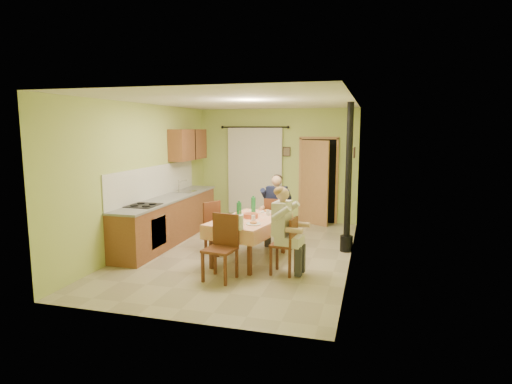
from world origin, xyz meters
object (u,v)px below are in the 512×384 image
(chair_far, at_px, (276,231))
(chair_left, at_px, (218,238))
(dining_table, at_px, (249,239))
(chair_right, at_px, (284,256))
(stove_flue, at_px, (348,198))
(man_right, at_px, (284,220))
(man_far, at_px, (276,202))
(chair_near, at_px, (220,261))

(chair_far, distance_m, chair_left, 1.24)
(dining_table, relative_size, chair_left, 1.87)
(chair_far, relative_size, chair_right, 1.04)
(dining_table, relative_size, stove_flue, 0.64)
(chair_right, relative_size, stove_flue, 0.33)
(dining_table, xyz_separation_m, man_right, (0.72, -0.52, 0.50))
(chair_left, height_order, man_far, man_far)
(chair_right, relative_size, man_far, 0.67)
(chair_right, height_order, stove_flue, stove_flue)
(chair_far, relative_size, chair_near, 0.95)
(chair_near, relative_size, stove_flue, 0.36)
(dining_table, distance_m, stove_flue, 2.03)
(chair_near, height_order, man_right, man_right)
(man_far, height_order, stove_flue, stove_flue)
(chair_far, relative_size, chair_left, 1.00)
(chair_left, xyz_separation_m, man_far, (0.93, 0.84, 0.59))
(chair_far, distance_m, chair_right, 1.71)
(dining_table, bearing_deg, stove_flue, 44.00)
(stove_flue, bearing_deg, dining_table, -147.22)
(dining_table, xyz_separation_m, chair_near, (-0.16, -1.05, -0.09))
(chair_right, bearing_deg, stove_flue, -23.16)
(chair_far, xyz_separation_m, man_far, (0.00, 0.01, 0.59))
(chair_near, bearing_deg, chair_left, -59.98)
(chair_right, bearing_deg, chair_near, 126.57)
(chair_near, xyz_separation_m, man_far, (0.39, 2.17, 0.59))
(chair_far, height_order, chair_left, chair_far)
(chair_right, xyz_separation_m, man_far, (-0.50, 1.65, 0.59))
(chair_far, distance_m, man_right, 1.81)
(man_far, bearing_deg, chair_left, -137.13)
(chair_left, bearing_deg, man_far, 160.79)
(chair_right, distance_m, stove_flue, 1.95)
(chair_left, distance_m, man_far, 1.38)
(man_far, xyz_separation_m, stove_flue, (1.39, -0.08, 0.15))
(man_far, height_order, man_right, same)
(chair_near, xyz_separation_m, chair_right, (0.89, 0.52, -0.00))
(chair_right, bearing_deg, chair_far, 23.39)
(chair_right, distance_m, chair_left, 1.65)
(chair_near, bearing_deg, stove_flue, -122.27)
(chair_right, height_order, chair_left, chair_left)
(chair_left, distance_m, stove_flue, 2.55)
(chair_far, xyz_separation_m, chair_near, (-0.39, -2.16, 0.00))
(chair_far, distance_m, man_far, 0.59)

